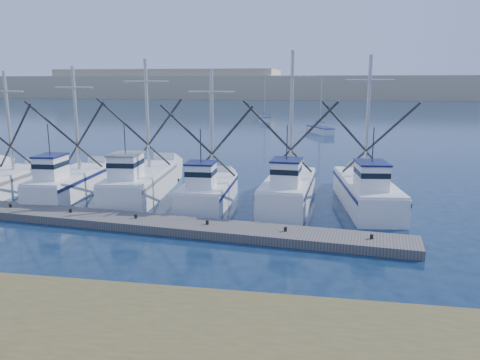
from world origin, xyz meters
name	(u,v)px	position (x,y,z in m)	size (l,w,h in m)	color
ground	(285,278)	(0.00, 0.00, 0.00)	(500.00, 500.00, 0.00)	#0B1F34
floating_dock	(103,219)	(-10.26, 5.55, 0.22)	(32.46, 2.16, 0.43)	#66615C
dune_ridge	(320,87)	(0.00, 210.00, 5.00)	(360.00, 60.00, 10.00)	tan
trawler_fleet	(152,185)	(-9.40, 10.77, 0.99)	(31.47, 9.36, 9.36)	white
sailboat_near	(320,130)	(1.05, 52.95, 0.49)	(4.17, 6.50, 8.10)	white
sailboat_far	(264,119)	(-9.51, 72.11, 0.50)	(2.71, 5.64, 8.10)	white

